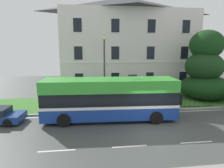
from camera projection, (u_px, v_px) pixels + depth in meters
ground_plane at (149, 125)px, 13.94m from camera, size 60.00×56.00×0.18m
georgian_townhouse at (126, 43)px, 27.00m from camera, size 17.37×9.00×12.07m
iron_verge_railing at (149, 103)px, 17.22m from camera, size 12.21×0.04×0.97m
evergreen_tree at (205, 72)px, 20.92m from camera, size 5.44×5.44×7.48m
single_decker_bus at (110, 98)px, 14.77m from camera, size 10.13×2.96×3.17m
street_lamp_post at (104, 67)px, 17.09m from camera, size 0.36×0.24×6.43m
litter_bin at (180, 99)px, 18.46m from camera, size 0.47×0.47×1.07m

